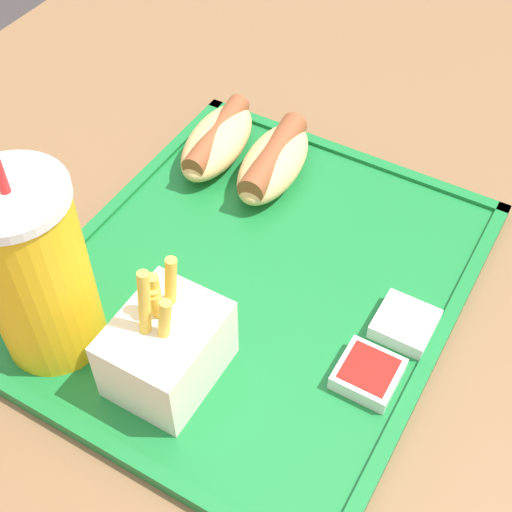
{
  "coord_description": "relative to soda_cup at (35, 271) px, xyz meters",
  "views": [
    {
      "loc": [
        -0.33,
        -0.2,
        1.2
      ],
      "look_at": [
        0.01,
        0.01,
        0.74
      ],
      "focal_mm": 50.0,
      "sensor_mm": 36.0,
      "label": 1
    }
  ],
  "objects": [
    {
      "name": "fries_carton",
      "position": [
        0.02,
        -0.1,
        -0.05
      ],
      "size": [
        0.09,
        0.07,
        0.12
      ],
      "color": "silver",
      "rests_on": "food_tray"
    },
    {
      "name": "food_tray",
      "position": [
        0.14,
        -0.11,
        -0.09
      ],
      "size": [
        0.4,
        0.34,
        0.01
      ],
      "color": "#197233",
      "rests_on": "dining_table"
    },
    {
      "name": "hot_dog_far",
      "position": [
        0.26,
        0.0,
        -0.06
      ],
      "size": [
        0.13,
        0.07,
        0.04
      ],
      "color": "#DBB270",
      "rests_on": "food_tray"
    },
    {
      "name": "hot_dog_near",
      "position": [
        0.26,
        -0.06,
        -0.06
      ],
      "size": [
        0.13,
        0.07,
        0.04
      ],
      "color": "#DBB270",
      "rests_on": "food_tray"
    },
    {
      "name": "soda_cup",
      "position": [
        0.0,
        0.0,
        0.0
      ],
      "size": [
        0.08,
        0.08,
        0.2
      ],
      "color": "gold",
      "rests_on": "food_tray"
    },
    {
      "name": "sauce_cup_mayo",
      "position": [
        0.15,
        -0.25,
        -0.07
      ],
      "size": [
        0.05,
        0.05,
        0.02
      ],
      "color": "silver",
      "rests_on": "food_tray"
    },
    {
      "name": "sauce_cup_ketchup",
      "position": [
        0.09,
        -0.24,
        -0.07
      ],
      "size": [
        0.05,
        0.05,
        0.02
      ],
      "color": "silver",
      "rests_on": "food_tray"
    },
    {
      "name": "dining_table",
      "position": [
        0.12,
        -0.12,
        -0.44
      ],
      "size": [
        1.49,
        1.01,
        0.7
      ],
      "color": "brown",
      "rests_on": "ground_plane"
    }
  ]
}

